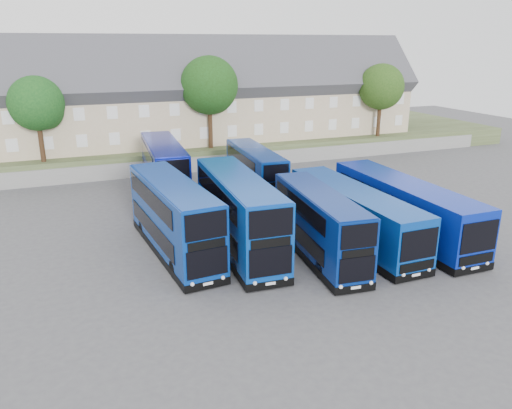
# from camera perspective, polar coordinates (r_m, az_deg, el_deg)

# --- Properties ---
(ground) EXTENTS (120.00, 120.00, 0.00)m
(ground) POSITION_cam_1_polar(r_m,az_deg,el_deg) (29.16, 5.51, -7.09)
(ground) COLOR #48484D
(ground) RESTS_ON ground
(retaining_wall) EXTENTS (70.00, 0.40, 1.50)m
(retaining_wall) POSITION_cam_1_polar(r_m,az_deg,el_deg) (50.35, -6.84, 4.58)
(retaining_wall) COLOR slate
(retaining_wall) RESTS_ON ground
(earth_bank) EXTENTS (80.00, 20.00, 2.00)m
(earth_bank) POSITION_cam_1_polar(r_m,az_deg,el_deg) (59.82, -9.32, 6.85)
(earth_bank) COLOR #3D4828
(earth_bank) RESTS_ON ground
(terrace_row) EXTENTS (54.00, 10.40, 11.20)m
(terrace_row) POSITION_cam_1_polar(r_m,az_deg,el_deg) (55.13, -8.70, 11.84)
(terrace_row) COLOR tan
(terrace_row) RESTS_ON earth_bank
(dd_front_left) EXTENTS (3.51, 11.40, 4.46)m
(dd_front_left) POSITION_cam_1_polar(r_m,az_deg,el_deg) (30.54, -9.36, -1.62)
(dd_front_left) COLOR #083393
(dd_front_left) RESTS_ON ground
(dd_front_mid) EXTENTS (3.32, 11.78, 4.63)m
(dd_front_mid) POSITION_cam_1_polar(r_m,az_deg,el_deg) (30.60, -1.97, -1.18)
(dd_front_mid) COLOR #083B9D
(dd_front_mid) RESTS_ON ground
(dd_front_right) EXTENTS (3.26, 10.21, 3.99)m
(dd_front_right) POSITION_cam_1_polar(r_m,az_deg,el_deg) (29.85, 7.23, -2.48)
(dd_front_right) COLOR navy
(dd_front_right) RESTS_ON ground
(dd_rear_left) EXTENTS (3.43, 11.58, 4.54)m
(dd_rear_left) POSITION_cam_1_polar(r_m,az_deg,el_deg) (42.07, -10.42, 3.82)
(dd_rear_left) COLOR navy
(dd_rear_left) RESTS_ON ground
(dd_rear_right) EXTENTS (2.89, 10.17, 3.99)m
(dd_rear_right) POSITION_cam_1_polar(r_m,az_deg,el_deg) (41.59, -0.09, 3.57)
(dd_rear_right) COLOR navy
(dd_rear_right) RESTS_ON ground
(coach_east_a) EXTENTS (2.84, 12.75, 3.48)m
(coach_east_a) POSITION_cam_1_polar(r_m,az_deg,el_deg) (32.68, 11.05, -1.31)
(coach_east_a) COLOR #083998
(coach_east_a) RESTS_ON ground
(coach_east_b) EXTENTS (2.91, 13.36, 3.65)m
(coach_east_b) POSITION_cam_1_polar(r_m,az_deg,el_deg) (34.58, 16.48, -0.50)
(coach_east_b) COLOR #0822A3
(coach_east_b) RESTS_ON ground
(tree_west) EXTENTS (4.80, 4.80, 7.65)m
(tree_west) POSITION_cam_1_polar(r_m,az_deg,el_deg) (48.87, -23.63, 10.34)
(tree_west) COLOR #382314
(tree_west) RESTS_ON earth_bank
(tree_mid) EXTENTS (5.76, 5.76, 9.18)m
(tree_mid) POSITION_cam_1_polar(r_m,az_deg,el_deg) (51.28, -5.24, 13.17)
(tree_mid) COLOR #382314
(tree_mid) RESTS_ON earth_bank
(tree_east) EXTENTS (5.12, 5.12, 8.16)m
(tree_east) POSITION_cam_1_polar(r_m,az_deg,el_deg) (59.67, 14.17, 12.73)
(tree_east) COLOR #382314
(tree_east) RESTS_ON earth_bank
(tree_far) EXTENTS (5.44, 5.44, 8.67)m
(tree_far) POSITION_cam_1_polar(r_m,az_deg,el_deg) (68.80, 14.98, 13.59)
(tree_far) COLOR #382314
(tree_far) RESTS_ON earth_bank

